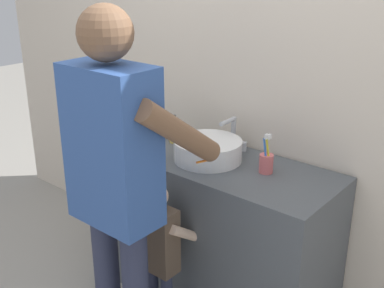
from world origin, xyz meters
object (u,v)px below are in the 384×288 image
at_px(toothbrush_cup, 266,162).
at_px(adult_parent, 117,169).
at_px(soap_bottle, 175,131).
at_px(child_toddler, 160,248).

bearing_deg(toothbrush_cup, adult_parent, -115.72).
xyz_separation_m(toothbrush_cup, soap_bottle, (-0.63, 0.02, 0.01)).
height_order(toothbrush_cup, child_toddler, toothbrush_cup).
bearing_deg(child_toddler, toothbrush_cup, 53.80).
bearing_deg(child_toddler, adult_parent, -91.37).
bearing_deg(adult_parent, child_toddler, 88.63).
relative_size(child_toddler, adult_parent, 0.50).
bearing_deg(soap_bottle, toothbrush_cup, -2.25).
bearing_deg(adult_parent, toothbrush_cup, 64.28).
distance_m(soap_bottle, adult_parent, 0.77).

